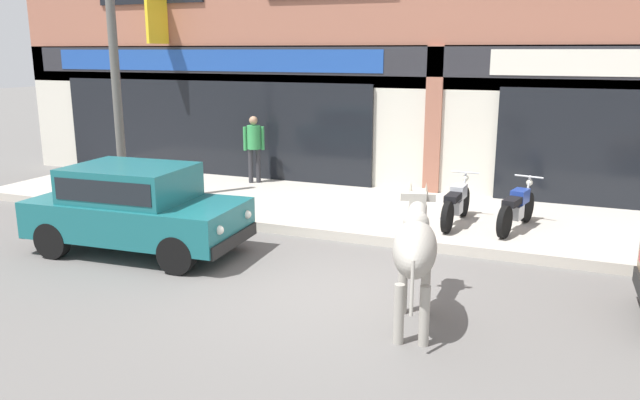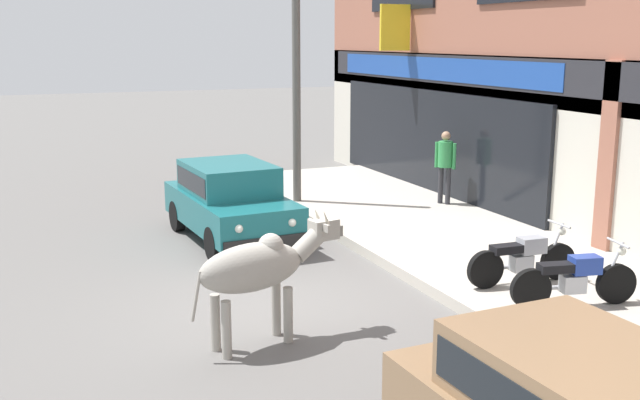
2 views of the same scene
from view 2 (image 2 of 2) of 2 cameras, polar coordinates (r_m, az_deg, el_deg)
name	(u,v)px [view 2 (image 2 of 2)]	position (r m, az deg, el deg)	size (l,w,h in m)	color
ground_plane	(277,305)	(10.86, -3.28, -7.97)	(90.00, 90.00, 0.00)	#605E5B
sidewalk	(512,266)	(12.71, 14.41, -4.89)	(19.00, 3.77, 0.18)	#B7AFA3
shop_building	(632,29)	(13.59, 22.66, 11.92)	(23.00, 1.40, 8.22)	#9E604C
cow	(258,267)	(9.22, -4.72, -5.13)	(0.84, 2.13, 1.61)	#9E998E
car_1	(230,198)	(14.15, -6.89, 0.18)	(3.69, 1.80, 1.46)	black
motorcycle_0	(523,258)	(11.47, 15.20, -4.32)	(0.52, 1.81, 0.88)	black
motorcycle_1	(575,279)	(10.73, 18.84, -5.71)	(0.66, 1.79, 0.88)	black
pedestrian	(445,159)	(16.52, 9.52, 3.06)	(0.44, 0.32, 1.60)	#2D2D33
utility_pole	(296,76)	(16.42, -1.81, 9.40)	(0.18, 0.18, 5.52)	#595651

